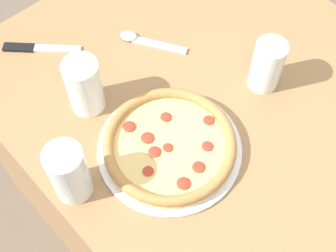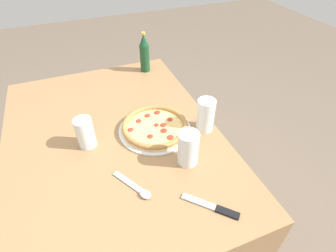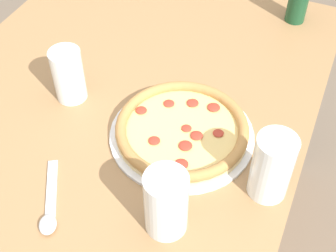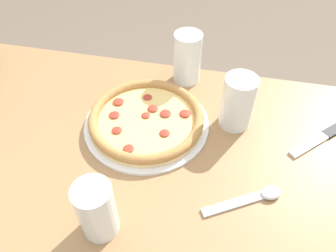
{
  "view_description": "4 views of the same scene",
  "coord_description": "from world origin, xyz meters",
  "px_view_note": "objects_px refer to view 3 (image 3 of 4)",
  "views": [
    {
      "loc": [
        -0.33,
        0.53,
        1.67
      ],
      "look_at": [
        0.07,
        0.16,
        0.78
      ],
      "focal_mm": 50.0,
      "sensor_mm": 36.0,
      "label": 1
    },
    {
      "loc": [
        0.88,
        -0.08,
        1.52
      ],
      "look_at": [
        0.12,
        0.22,
        0.83
      ],
      "focal_mm": 28.0,
      "sensor_mm": 36.0,
      "label": 2
    },
    {
      "loc": [
        0.69,
        0.43,
        1.53
      ],
      "look_at": [
        0.06,
        0.16,
        0.8
      ],
      "focal_mm": 50.0,
      "sensor_mm": 36.0,
      "label": 3
    },
    {
      "loc": [
        0.22,
        -0.38,
        1.37
      ],
      "look_at": [
        0.1,
        0.17,
        0.78
      ],
      "focal_mm": 35.0,
      "sensor_mm": 36.0,
      "label": 4
    }
  ],
  "objects_px": {
    "glass_red_wine": "(69,77)",
    "pizza_veggie": "(182,130)",
    "glass_lemonade": "(166,205)",
    "glass_orange_juice": "(271,168)",
    "spoon": "(49,209)"
  },
  "relations": [
    {
      "from": "glass_orange_juice",
      "to": "pizza_veggie",
      "type": "bearing_deg",
      "value": -107.71
    },
    {
      "from": "glass_red_wine",
      "to": "pizza_veggie",
      "type": "bearing_deg",
      "value": 86.77
    },
    {
      "from": "pizza_veggie",
      "to": "spoon",
      "type": "distance_m",
      "value": 0.33
    },
    {
      "from": "pizza_veggie",
      "to": "glass_red_wine",
      "type": "relative_size",
      "value": 2.42
    },
    {
      "from": "spoon",
      "to": "pizza_veggie",
      "type": "bearing_deg",
      "value": 149.75
    },
    {
      "from": "glass_lemonade",
      "to": "pizza_veggie",
      "type": "bearing_deg",
      "value": -165.52
    },
    {
      "from": "glass_lemonade",
      "to": "glass_red_wine",
      "type": "height_order",
      "value": "glass_lemonade"
    },
    {
      "from": "pizza_veggie",
      "to": "glass_orange_juice",
      "type": "xyz_separation_m",
      "value": [
        0.07,
        0.21,
        0.05
      ]
    },
    {
      "from": "glass_lemonade",
      "to": "glass_orange_juice",
      "type": "bearing_deg",
      "value": 134.76
    },
    {
      "from": "glass_orange_juice",
      "to": "glass_red_wine",
      "type": "xyz_separation_m",
      "value": [
        -0.08,
        -0.5,
        -0.01
      ]
    },
    {
      "from": "glass_lemonade",
      "to": "glass_orange_juice",
      "type": "xyz_separation_m",
      "value": [
        -0.15,
        0.15,
        0.01
      ]
    },
    {
      "from": "pizza_veggie",
      "to": "glass_orange_juice",
      "type": "bearing_deg",
      "value": 72.29
    },
    {
      "from": "pizza_veggie",
      "to": "glass_red_wine",
      "type": "height_order",
      "value": "glass_red_wine"
    },
    {
      "from": "glass_lemonade",
      "to": "spoon",
      "type": "relative_size",
      "value": 0.84
    },
    {
      "from": "glass_orange_juice",
      "to": "glass_red_wine",
      "type": "distance_m",
      "value": 0.51
    }
  ]
}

